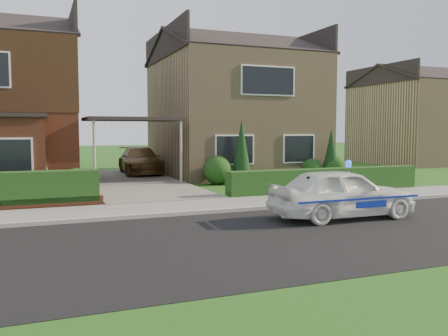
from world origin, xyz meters
TOP-DOWN VIEW (x-y plane):
  - ground at (0.00, 0.00)m, footprint 120.00×120.00m
  - road at (0.00, 0.00)m, footprint 60.00×6.00m
  - kerb at (0.00, 3.05)m, footprint 60.00×0.16m
  - sidewalk at (0.00, 4.10)m, footprint 60.00×2.00m
  - driveway at (0.00, 11.00)m, footprint 3.80×12.00m
  - house_right at (5.80, 13.99)m, footprint 7.50×8.06m
  - carport_link at (0.00, 10.95)m, footprint 3.80×3.00m
  - hedge_right at (5.80, 5.35)m, footprint 7.50×0.55m
  - shrub_left_mid at (-4.00, 9.30)m, footprint 1.32×1.32m
  - shrub_left_near at (-2.40, 9.60)m, footprint 0.84×0.84m
  - shrub_right_near at (3.20, 9.40)m, footprint 1.20×1.20m
  - shrub_right_mid at (7.80, 9.50)m, footprint 0.96×0.96m
  - shrub_right_far at (8.80, 9.20)m, footprint 1.08×1.08m
  - conifer_a at (4.20, 9.20)m, footprint 0.90×0.90m
  - conifer_b at (8.60, 9.20)m, footprint 0.90×0.90m
  - neighbour_right at (20.00, 16.00)m, footprint 6.50×7.00m
  - police_car at (3.49, 1.20)m, footprint 3.46×3.81m
  - driveway_car at (1.00, 14.33)m, footprint 1.98×4.46m
  - potted_plant_a at (-4.77, 7.12)m, footprint 0.46×0.34m
  - potted_plant_b at (-4.08, 7.62)m, footprint 0.53×0.50m
  - potted_plant_c at (-3.52, 8.19)m, footprint 0.63×0.63m

SIDE VIEW (x-z plane):
  - ground at x=0.00m, z-range 0.00..0.00m
  - road at x=0.00m, z-range -0.01..0.01m
  - hedge_right at x=5.80m, z-range -0.40..0.40m
  - sidewalk at x=0.00m, z-range 0.00..0.10m
  - kerb at x=0.00m, z-range 0.00..0.12m
  - driveway at x=0.00m, z-range 0.00..0.12m
  - potted_plant_b at x=-4.08m, z-range 0.00..0.76m
  - potted_plant_a at x=-4.77m, z-range 0.00..0.80m
  - potted_plant_c at x=-3.52m, z-range 0.00..0.82m
  - shrub_left_near at x=-2.40m, z-range 0.00..0.84m
  - shrub_right_mid at x=7.80m, z-range 0.00..0.96m
  - shrub_right_far at x=8.80m, z-range 0.00..1.08m
  - shrub_right_near at x=3.20m, z-range 0.00..1.20m
  - police_car at x=3.49m, z-range -0.08..1.37m
  - shrub_left_mid at x=-4.00m, z-range 0.00..1.32m
  - driveway_car at x=1.00m, z-range 0.12..1.39m
  - conifer_b at x=8.60m, z-range 0.00..2.20m
  - conifer_a at x=4.20m, z-range 0.00..2.60m
  - neighbour_right at x=20.00m, z-range 0.00..5.20m
  - carport_link at x=0.00m, z-range 1.27..4.04m
  - house_right at x=5.80m, z-range 0.04..7.29m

